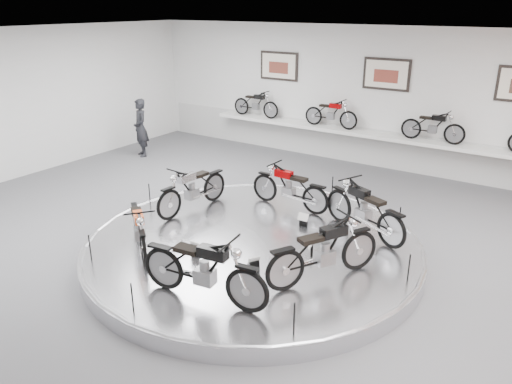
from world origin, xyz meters
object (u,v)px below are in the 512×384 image
Objects in this scene: bike_b at (289,187)px; bike_d at (139,227)px; display_platform at (253,247)px; bike_f at (324,250)px; shelf at (378,136)px; bike_a at (364,209)px; bike_c at (192,188)px; visitor at (141,128)px; bike_e at (203,268)px.

bike_b is 3.51m from bike_d.
bike_f reaches higher than display_platform.
shelf is (0.00, 6.40, 0.85)m from display_platform.
bike_f is (0.13, -2.00, 0.01)m from bike_a.
bike_f reaches higher than bike_c.
bike_f reaches higher than bike_b.
bike_a is 1.09× the size of bike_b.
bike_d is at bearing 71.84° from bike_b.
visitor is (-8.42, 4.14, 0.07)m from bike_f.
bike_c is 1.11× the size of bike_d.
display_platform is at bearing -90.00° from shelf.
bike_e reaches higher than bike_a.
shelf is 5.96× the size of bike_e.
bike_a reaches higher than shelf.
bike_e reaches higher than bike_d.
bike_e is (0.53, -8.49, -0.16)m from shelf.
shelf is 7.23m from visitor.
bike_a reaches higher than bike_b.
shelf reaches higher than display_platform.
visitor is at bearing 92.48° from bike_f.
shelf is at bearing -48.42° from bike_a.
visitor is at bearing 8.87° from bike_a.
shelf is 6.18m from bike_c.
bike_f is (1.76, -6.95, -0.17)m from shelf.
bike_a is 1.15× the size of bike_d.
bike_d is (-3.13, -2.92, -0.07)m from bike_a.
bike_b is at bearing 132.18° from bike_c.
bike_d is 0.85× the size of bike_e.
bike_f is at bearing 2.23° from visitor.
bike_d is (-1.24, -3.29, -0.03)m from bike_b.
bike_f is (1.23, 1.54, -0.01)m from bike_e.
bike_b is at bearing 93.76° from bike_e.
bike_d reaches higher than shelf.
shelf is 6.09× the size of visitor.
bike_e reaches higher than bike_b.
display_platform is 6.46m from shelf.
display_platform is 4.10× the size of bike_d.
bike_f reaches higher than bike_a.
display_platform is 2.29m from bike_a.
bike_b is at bearing -93.19° from shelf.
bike_d is 0.86× the size of visitor.
visitor reaches higher than bike_f.
display_platform is 0.58× the size of shelf.
bike_b is 0.89× the size of bike_e.
visitor is (-4.72, 3.06, 0.10)m from bike_c.
visitor is at bearing -12.95° from bike_b.
visitor is (-5.17, 5.06, 0.14)m from bike_d.
shelf is at bearing 51.28° from visitor.
bike_c is at bearing 140.17° from bike_d.
bike_c is 0.95× the size of bike_f.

